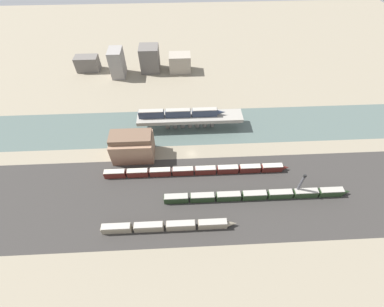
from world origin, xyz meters
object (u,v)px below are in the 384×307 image
Objects in this scene: signal_tower at (300,185)px; train_yard_far at (196,171)px; train_on_bridge at (181,113)px; warehouse_building at (133,146)px; train_yard_mid at (257,195)px; train_yard_near at (168,226)px.

train_yard_far is at bearing 162.60° from signal_tower.
train_on_bridge is 0.53× the size of train_yard_far.
signal_tower is (69.53, -24.82, -0.09)m from warehouse_building.
train_yard_mid is 5.92× the size of signal_tower.
train_yard_far is at bearing 150.16° from train_yard_mid.
warehouse_building is (-28.65, 12.01, 4.65)m from train_yard_far.
train_yard_mid is (30.36, -44.58, -7.63)m from train_on_bridge.
train_yard_mid is at bearing 18.06° from train_yard_near.
signal_tower reaches higher than train_yard_far.
train_yard_near is 54.85m from signal_tower.
train_yard_near is at bearing -96.08° from train_on_bridge.
train_yard_far is 31.41m from warehouse_building.
train_yard_mid reaches higher than train_yard_far.
warehouse_building reaches higher than signal_tower.
signal_tower is (16.75, 1.03, 4.56)m from train_yard_mid.
train_on_bridge reaches higher than train_yard_near.
signal_tower is at bearing -19.65° from warehouse_building.
warehouse_building is at bearing 113.51° from train_yard_near.
signal_tower reaches higher than train_yard_mid.
train_on_bridge reaches higher than train_yard_far.
train_on_bridge is at bearing 39.86° from warehouse_building.
signal_tower is at bearing 13.64° from train_yard_near.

